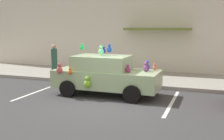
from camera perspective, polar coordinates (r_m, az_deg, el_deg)
name	(u,v)px	position (r m, az deg, el deg)	size (l,w,h in m)	color
ground_plane	(107,105)	(9.68, -0.97, -7.10)	(60.00, 60.00, 0.00)	#38383A
sidewalk	(142,78)	(14.33, 6.18, -1.63)	(24.00, 4.00, 0.15)	gray
storefront_building	(152,17)	(16.19, 8.23, 10.61)	(24.00, 1.25, 6.40)	beige
parking_stripe_front	(172,103)	(10.13, 12.18, -6.57)	(0.12, 3.60, 0.01)	silver
parking_stripe_rear	(40,91)	(12.11, -14.62, -4.13)	(0.12, 3.60, 0.01)	silver
plush_covered_car	(106,75)	(10.94, -1.33, -0.97)	(4.11, 2.00, 2.05)	#99B386
teddy_bear_on_sidewalk	(131,76)	(13.00, 3.88, -1.13)	(0.30, 0.25, 0.58)	#9E723D
pedestrian_near_shopfront	(54,61)	(14.55, -11.75, 1.78)	(0.32, 0.32, 1.64)	#2E5248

